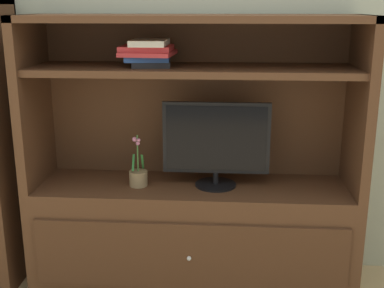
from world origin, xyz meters
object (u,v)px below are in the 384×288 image
object	(u,v)px
tv_monitor	(216,143)
potted_plant	(138,176)
magazine_stack	(149,53)
media_console	(193,207)

from	to	relation	value
tv_monitor	potted_plant	world-z (taller)	tv_monitor
tv_monitor	potted_plant	size ratio (longest dim) A/B	2.01
tv_monitor	potted_plant	xyz separation A→B (m)	(-0.43, -0.03, -0.19)
potted_plant	magazine_stack	bearing A→B (deg)	28.78
magazine_stack	media_console	bearing A→B (deg)	0.84
media_console	potted_plant	bearing A→B (deg)	-172.21
media_console	tv_monitor	distance (m)	0.40
media_console	tv_monitor	size ratio (longest dim) A/B	3.09
media_console	magazine_stack	distance (m)	0.89
media_console	tv_monitor	world-z (taller)	media_console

